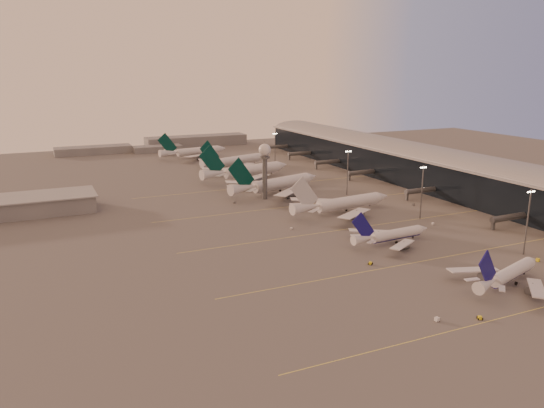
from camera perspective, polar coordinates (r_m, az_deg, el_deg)
name	(u,v)px	position (r m, az deg, el deg)	size (l,w,h in m)	color
ground	(397,279)	(181.53, 13.33, -7.87)	(700.00, 700.00, 0.00)	#4E4C4C
taxiway_markings	(374,224)	(240.91, 10.90, -2.17)	(180.00, 185.25, 0.02)	#F2E155
terminal	(431,168)	(327.27, 16.71, 3.72)	(57.00, 362.00, 23.04)	black
hangar	(5,207)	(279.02, -26.80, -0.30)	(82.00, 27.00, 8.50)	slate
radar_tower	(265,160)	(278.54, -0.78, 4.74)	(6.40, 6.40, 31.10)	#4F5256
mast_a	(528,219)	(216.55, 25.80, -1.48)	(3.60, 0.56, 25.00)	#4F5256
mast_b	(422,190)	(251.79, 15.83, 1.48)	(3.60, 0.56, 25.00)	#4F5256
mast_c	(348,170)	(292.15, 8.14, 3.61)	(3.60, 0.56, 25.00)	#4F5256
mast_d	(275,149)	(369.17, 0.33, 5.98)	(3.60, 0.56, 25.00)	#4F5256
distant_horizon	(168,144)	(473.46, -11.17, 6.37)	(165.00, 37.50, 9.00)	slate
narrowbody_near	(508,276)	(186.68, 24.06, -7.09)	(39.24, 30.84, 15.79)	silver
narrowbody_mid	(391,236)	(215.18, 12.71, -3.43)	(38.67, 30.79, 15.10)	silver
widebody_white	(343,206)	(256.40, 7.59, -0.21)	(58.23, 46.42, 20.51)	silver
greentail_a	(276,186)	(294.41, 0.44, 1.92)	(62.03, 49.40, 23.13)	silver
greentail_b	(247,173)	(332.36, -2.72, 3.37)	(64.69, 51.67, 23.85)	silver
greentail_c	(236,162)	(373.55, -3.93, 4.50)	(56.78, 45.11, 21.40)	silver
greentail_d	(194,153)	(418.89, -8.40, 5.45)	(57.31, 45.87, 21.00)	silver
gsv_truck_a	(438,317)	(155.82, 17.47, -11.51)	(6.23, 2.88, 2.43)	silver
gsv_tug_near	(480,318)	(160.84, 21.46, -11.33)	(3.16, 3.71, 0.91)	yellow
gsv_catering_a	(539,256)	(214.31, 26.75, -4.97)	(5.83, 3.78, 4.42)	yellow
gsv_tug_mid	(370,263)	(192.17, 10.54, -6.30)	(3.65, 3.82, 0.95)	yellow
gsv_truck_b	(434,222)	(246.72, 17.03, -1.90)	(5.51, 2.45, 2.16)	silver
gsv_truck_c	(292,227)	(229.38, 2.16, -2.51)	(4.81, 4.05, 1.89)	silver
gsv_catering_b	(414,201)	(278.11, 14.99, 0.30)	(5.72, 3.04, 4.53)	#505255
gsv_tug_far	(326,206)	(268.19, 5.85, -0.19)	(3.05, 3.55, 0.87)	silver
gsv_truck_d	(234,201)	(274.21, -4.10, 0.30)	(2.11, 5.21, 2.08)	#505255
gsv_tug_hangar	(304,180)	(329.15, 3.42, 2.59)	(4.01, 3.14, 1.00)	#505255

